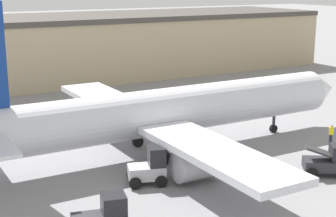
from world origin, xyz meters
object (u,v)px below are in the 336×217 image
(pushback_tug, at_px, (104,216))
(airplane, at_px, (157,113))
(belt_loader_truck, at_px, (331,161))
(ground_crew_worker, at_px, (331,133))
(baggage_tug, at_px, (150,168))

(pushback_tug, bearing_deg, airplane, 63.05)
(belt_loader_truck, height_order, pushback_tug, belt_loader_truck)
(belt_loader_truck, distance_m, pushback_tug, 17.19)
(ground_crew_worker, distance_m, pushback_tug, 23.34)
(airplane, distance_m, ground_crew_worker, 15.07)
(belt_loader_truck, bearing_deg, ground_crew_worker, 77.78)
(ground_crew_worker, height_order, pushback_tug, pushback_tug)
(airplane, xyz_separation_m, belt_loader_truck, (8.44, -10.10, -2.29))
(ground_crew_worker, bearing_deg, airplane, 16.75)
(airplane, height_order, ground_crew_worker, airplane)
(airplane, bearing_deg, belt_loader_truck, -50.23)
(pushback_tug, bearing_deg, belt_loader_truck, 13.95)
(belt_loader_truck, bearing_deg, baggage_tug, -167.80)
(airplane, relative_size, pushback_tug, 11.67)
(baggage_tug, bearing_deg, pushback_tug, -118.83)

